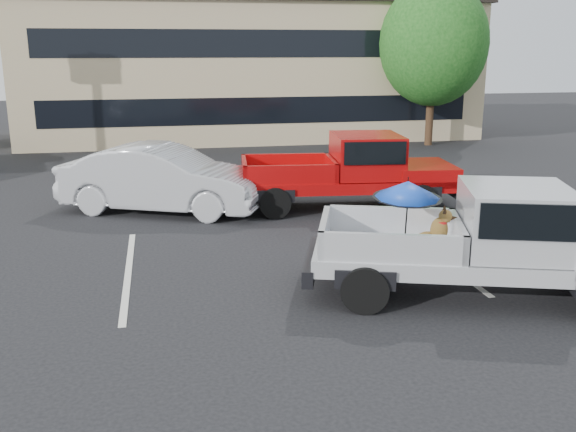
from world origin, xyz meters
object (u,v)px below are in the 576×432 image
tree_right (434,43)px  silver_pickup (500,236)px  red_pickup (360,168)px  silver_sedan (163,179)px  tree_back (316,40)px

tree_right → silver_pickup: size_ratio=1.13×
red_pickup → silver_sedan: bearing=-180.0°
silver_pickup → silver_sedan: silver_pickup is taller
silver_pickup → silver_sedan: (-5.33, 6.97, -0.21)m
tree_back → silver_sedan: tree_back is taller
red_pickup → silver_sedan: red_pickup is taller
tree_back → silver_sedan: 19.68m
silver_pickup → tree_right: bearing=88.3°
tree_right → silver_pickup: 17.79m
tree_back → silver_pickup: 24.87m
tree_right → silver_sedan: bearing=-139.9°
tree_right → red_pickup: tree_right is taller
tree_right → red_pickup: bearing=-122.0°
red_pickup → silver_sedan: (-4.99, 0.54, -0.20)m
tree_right → tree_back: bearing=110.6°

